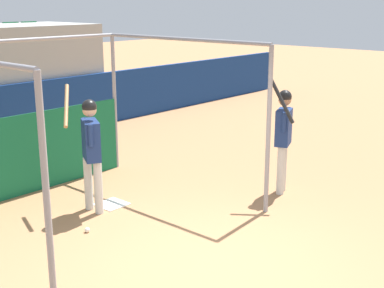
{
  "coord_description": "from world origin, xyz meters",
  "views": [
    {
      "loc": [
        -4.67,
        -3.8,
        3.18
      ],
      "look_at": [
        1.5,
        1.66,
        0.97
      ],
      "focal_mm": 50.0,
      "sensor_mm": 36.0,
      "label": 1
    }
  ],
  "objects": [
    {
      "name": "ground_plane",
      "position": [
        0.0,
        0.0,
        0.0
      ],
      "size": [
        60.0,
        60.0,
        0.0
      ],
      "primitive_type": "plane",
      "color": "#A8754C"
    },
    {
      "name": "batting_cage",
      "position": [
        -0.01,
        3.46,
        1.13
      ],
      "size": [
        3.94,
        3.59,
        2.61
      ],
      "color": "gray",
      "rests_on": "ground"
    },
    {
      "name": "home_plate",
      "position": [
        0.52,
        2.52,
        0.01
      ],
      "size": [
        0.44,
        0.44,
        0.02
      ],
      "color": "white",
      "rests_on": "ground"
    },
    {
      "name": "player_batter",
      "position": [
        0.16,
        2.53,
        1.08
      ],
      "size": [
        0.61,
        0.97,
        1.92
      ],
      "rotation": [
        0.0,
        0.0,
        1.06
      ],
      "color": "silver",
      "rests_on": "ground"
    },
    {
      "name": "player_waiting",
      "position": [
        2.83,
        0.8,
        1.07
      ],
      "size": [
        0.62,
        0.57,
        2.03
      ],
      "rotation": [
        0.0,
        0.0,
        -2.75
      ],
      "color": "silver",
      "rests_on": "ground"
    },
    {
      "name": "baseball",
      "position": [
        -0.41,
        1.96,
        0.04
      ],
      "size": [
        0.07,
        0.07,
        0.07
      ],
      "color": "white",
      "rests_on": "ground"
    }
  ]
}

